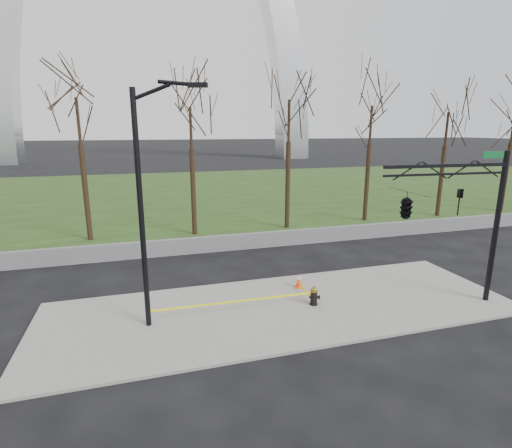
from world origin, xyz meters
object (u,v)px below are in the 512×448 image
object	(u,v)px
traffic_cone	(299,281)
traffic_signal_mast	(425,204)
street_light	(147,195)
fire_hydrant	(314,296)

from	to	relation	value
traffic_cone	traffic_signal_mast	xyz separation A→B (m)	(3.48, -3.12, 3.73)
traffic_cone	street_light	world-z (taller)	street_light
traffic_signal_mast	traffic_cone	bearing A→B (deg)	141.12
fire_hydrant	traffic_signal_mast	bearing A→B (deg)	3.92
fire_hydrant	traffic_cone	bearing A→B (deg)	112.18
street_light	traffic_signal_mast	world-z (taller)	street_light
traffic_cone	traffic_signal_mast	distance (m)	5.99
fire_hydrant	traffic_cone	distance (m)	1.75
traffic_cone	traffic_signal_mast	size ratio (longest dim) A/B	0.11
street_light	traffic_signal_mast	distance (m)	9.70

